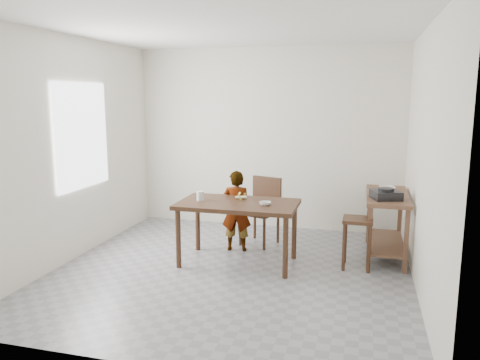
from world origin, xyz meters
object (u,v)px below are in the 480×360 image
(dining_table, at_px, (238,233))
(child, at_px, (236,211))
(prep_counter, at_px, (386,225))
(dining_chair, at_px, (259,212))
(stool, at_px, (357,243))

(dining_table, height_order, child, child)
(prep_counter, bearing_deg, dining_table, -157.85)
(dining_table, distance_m, dining_chair, 0.79)
(dining_table, xyz_separation_m, prep_counter, (1.72, 0.70, 0.03))
(prep_counter, relative_size, child, 1.14)
(child, xyz_separation_m, dining_chair, (0.23, 0.33, -0.08))
(child, bearing_deg, dining_table, 98.91)
(dining_table, height_order, prep_counter, prep_counter)
(prep_counter, xyz_separation_m, dining_chair, (-1.63, 0.08, 0.05))
(dining_chair, distance_m, stool, 1.43)
(stool, bearing_deg, prep_counter, 55.87)
(dining_chair, xyz_separation_m, stool, (1.29, -0.58, -0.15))
(child, xyz_separation_m, stool, (1.53, -0.25, -0.23))
(prep_counter, distance_m, child, 1.88)
(stool, bearing_deg, child, 170.63)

